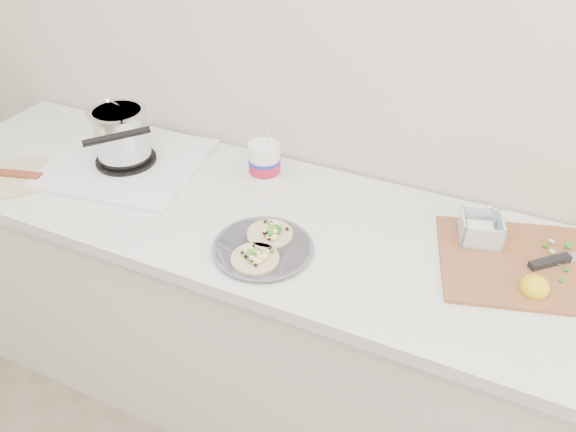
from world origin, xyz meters
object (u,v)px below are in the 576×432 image
at_px(stove, 123,144).
at_px(cutboard, 534,258).
at_px(taco_plate, 263,246).
at_px(bacon_plate, 19,177).
at_px(tub, 265,160).

bearing_deg(stove, cutboard, -6.62).
height_order(stove, cutboard, stove).
distance_m(taco_plate, bacon_plate, 0.89).
relative_size(tub, bacon_plate, 0.93).
distance_m(tub, bacon_plate, 0.81).
relative_size(taco_plate, bacon_plate, 1.12).
height_order(stove, bacon_plate, stove).
height_order(tub, bacon_plate, tub).
distance_m(cutboard, bacon_plate, 1.59).
bearing_deg(taco_plate, cutboard, 20.67).
bearing_deg(cutboard, taco_plate, -175.30).
bearing_deg(tub, cutboard, -5.39).
height_order(stove, tub, stove).
relative_size(stove, cutboard, 0.95).
xyz_separation_m(cutboard, bacon_plate, (-1.57, -0.26, -0.01)).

